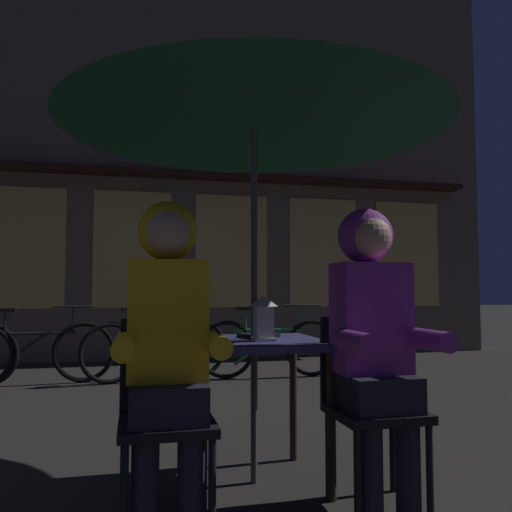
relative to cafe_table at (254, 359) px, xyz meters
name	(u,v)px	position (x,y,z in m)	size (l,w,h in m)	color
ground_plane	(254,483)	(0.00, 0.00, -0.64)	(60.00, 60.00, 0.00)	#2D2B28
cafe_table	(254,359)	(0.00, 0.00, 0.00)	(0.72, 0.72, 0.74)	navy
patio_umbrella	(254,96)	(0.00, 0.00, 1.42)	(2.10, 2.10, 2.31)	#4C4C51
lantern	(264,317)	(0.03, -0.09, 0.22)	(0.11, 0.11, 0.23)	white
chair_left	(166,407)	(-0.48, -0.37, -0.15)	(0.40, 0.40, 0.87)	black
chair_right	(369,397)	(0.48, -0.37, -0.15)	(0.40, 0.40, 0.87)	black
person_left_hooded	(168,326)	(-0.48, -0.43, 0.21)	(0.45, 0.56, 1.40)	black
person_right_hooded	(373,323)	(0.48, -0.43, 0.21)	(0.45, 0.56, 1.40)	black
shopfront_building	(182,156)	(0.08, 5.40, 2.45)	(10.00, 0.93, 6.20)	#6B5B4C
bicycle_second	(33,352)	(-1.66, 3.29, -0.29)	(1.68, 0.21, 0.84)	black
bicycle_third	(156,349)	(-0.37, 3.29, -0.29)	(1.65, 0.43, 0.84)	black
bicycle_fourth	(270,347)	(0.92, 3.21, -0.29)	(1.68, 0.14, 0.84)	black
book	(259,335)	(0.05, 0.11, 0.11)	(0.20, 0.14, 0.02)	black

